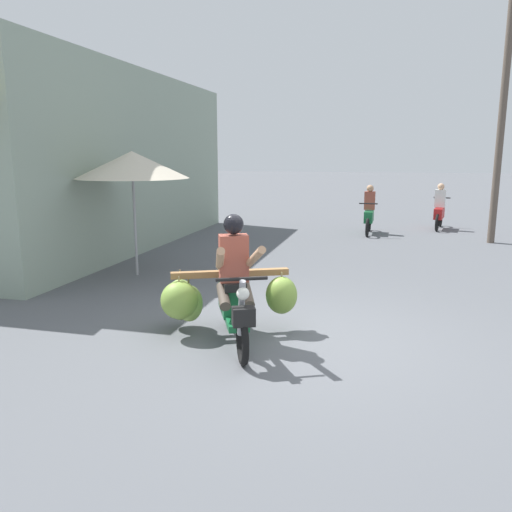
# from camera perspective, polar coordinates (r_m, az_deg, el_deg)

# --- Properties ---
(ground_plane) EXTENTS (120.00, 120.00, 0.00)m
(ground_plane) POSITION_cam_1_polar(r_m,az_deg,el_deg) (6.42, 5.11, -9.37)
(ground_plane) COLOR #56595E
(motorbike_main_loaded) EXTENTS (1.79, 1.71, 1.58)m
(motorbike_main_loaded) POSITION_cam_1_polar(r_m,az_deg,el_deg) (6.36, -4.20, -4.36)
(motorbike_main_loaded) COLOR black
(motorbike_main_loaded) RESTS_ON ground
(motorbike_distant_ahead_left) EXTENTS (0.56, 1.61, 1.40)m
(motorbike_distant_ahead_left) POSITION_cam_1_polar(r_m,az_deg,el_deg) (16.49, 19.86, 4.79)
(motorbike_distant_ahead_left) COLOR black
(motorbike_distant_ahead_left) RESTS_ON ground
(motorbike_distant_ahead_right) EXTENTS (0.50, 1.62, 1.40)m
(motorbike_distant_ahead_right) POSITION_cam_1_polar(r_m,az_deg,el_deg) (15.05, 12.55, 4.62)
(motorbike_distant_ahead_right) COLOR black
(motorbike_distant_ahead_right) RESTS_ON ground
(shopfront_building) EXTENTS (4.29, 10.02, 4.16)m
(shopfront_building) POSITION_cam_1_polar(r_m,az_deg,el_deg) (13.63, -19.70, 9.94)
(shopfront_building) COLOR gray
(shopfront_building) RESTS_ON ground
(market_umbrella_near_shop) EXTENTS (2.08, 2.08, 2.32)m
(market_umbrella_near_shop) POSITION_cam_1_polar(r_m,az_deg,el_deg) (9.73, -13.71, 9.89)
(market_umbrella_near_shop) COLOR #99999E
(market_umbrella_near_shop) RESTS_ON ground
(utility_pole) EXTENTS (0.18, 0.18, 6.84)m
(utility_pole) POSITION_cam_1_polar(r_m,az_deg,el_deg) (14.44, 25.94, 14.84)
(utility_pole) COLOR brown
(utility_pole) RESTS_ON ground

